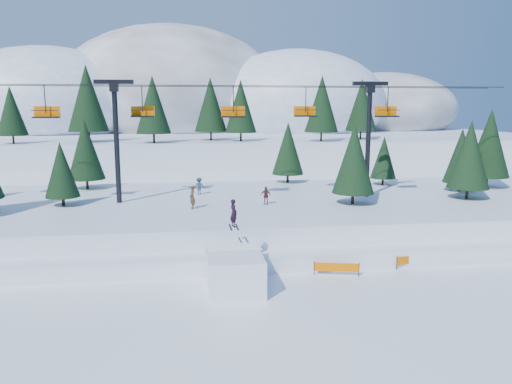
{
  "coord_description": "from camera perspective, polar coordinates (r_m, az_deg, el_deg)",
  "views": [
    {
      "loc": [
        -3.25,
        -25.09,
        10.57
      ],
      "look_at": [
        1.12,
        6.0,
        5.2
      ],
      "focal_mm": 35.0,
      "sensor_mm": 36.0,
      "label": 1
    }
  ],
  "objects": [
    {
      "name": "distant_skiers",
      "position": [
        44.51,
        -1.23,
        0.32
      ],
      "size": [
        17.24,
        7.6,
        1.87
      ],
      "color": "#203544",
      "rests_on": "mid_shelf"
    },
    {
      "name": "banner_far",
      "position": [
        35.15,
        17.65,
        -7.34
      ],
      "size": [
        2.79,
        0.68,
        0.9
      ],
      "color": "black",
      "rests_on": "ground"
    },
    {
      "name": "mid_shelf",
      "position": [
        44.2,
        -3.62,
        -2.48
      ],
      "size": [
        70.0,
        22.0,
        2.5
      ],
      "primitive_type": "cube",
      "color": "white",
      "rests_on": "ground"
    },
    {
      "name": "conifer_stand",
      "position": [
        43.87,
        -5.98,
        4.46
      ],
      "size": [
        60.87,
        17.27,
        8.98
      ],
      "color": "black",
      "rests_on": "mid_shelf"
    },
    {
      "name": "banner_near",
      "position": [
        32.33,
        9.19,
        -8.49
      ],
      "size": [
        2.78,
        0.72,
        0.9
      ],
      "color": "black",
      "rests_on": "ground"
    },
    {
      "name": "ground",
      "position": [
        27.42,
        -0.59,
        -12.97
      ],
      "size": [
        160.0,
        160.0,
        0.0
      ],
      "primitive_type": "plane",
      "color": "white",
      "rests_on": "ground"
    },
    {
      "name": "mountain_ridge",
      "position": [
        98.46,
        -9.2,
        9.05
      ],
      "size": [
        119.0,
        60.0,
        26.46
      ],
      "color": "white",
      "rests_on": "ground"
    },
    {
      "name": "berm",
      "position": [
        34.72,
        -2.31,
        -7.07
      ],
      "size": [
        70.0,
        6.0,
        1.1
      ],
      "primitive_type": "cube",
      "color": "white",
      "rests_on": "ground"
    },
    {
      "name": "jump_kicker",
      "position": [
        29.49,
        -2.44,
        -8.86
      ],
      "size": [
        3.16,
        4.38,
        5.1
      ],
      "color": "white",
      "rests_on": "ground"
    },
    {
      "name": "chairlift",
      "position": [
        43.32,
        -3.06,
        8.04
      ],
      "size": [
        47.17,
        3.21,
        10.28
      ],
      "color": "black",
      "rests_on": "mid_shelf"
    }
  ]
}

